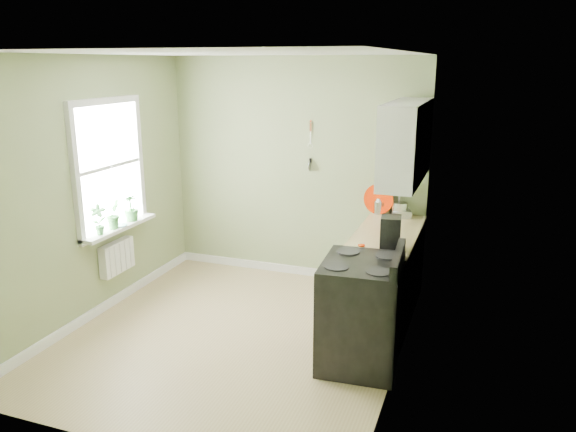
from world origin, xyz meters
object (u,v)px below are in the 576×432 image
(stove, at_px, (361,312))
(coffee_maker, at_px, (390,234))
(kettle, at_px, (378,206))
(stand_mixer, at_px, (401,201))

(stove, distance_m, coffee_maker, 0.81)
(stove, bearing_deg, kettle, 96.87)
(stove, bearing_deg, stand_mixer, 88.75)
(kettle, height_order, coffee_maker, coffee_maker)
(stand_mixer, height_order, coffee_maker, stand_mixer)
(kettle, bearing_deg, coffee_maker, -74.36)
(stove, xyz_separation_m, kettle, (-0.22, 1.82, 0.51))
(stove, height_order, stand_mixer, stand_mixer)
(stand_mixer, height_order, kettle, stand_mixer)
(stand_mixer, distance_m, coffee_maker, 1.29)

